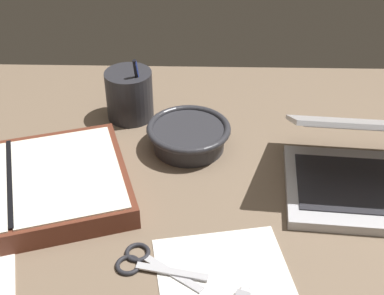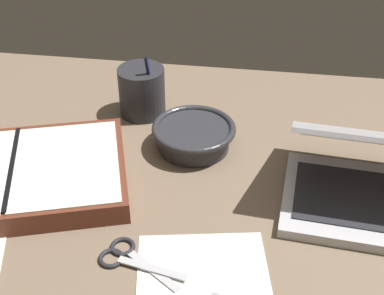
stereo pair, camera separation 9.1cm
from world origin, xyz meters
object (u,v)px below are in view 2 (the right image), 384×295
Objects in this scene: pen_cup at (142,91)px; planner at (13,178)px; laptop at (381,182)px; bowl at (194,135)px; scissors at (126,257)px.

pen_cup is 0.32× the size of planner.
bowl is at bearing 165.58° from laptop.
planner is (-29.14, -16.58, -0.66)cm from bowl.
bowl is 30.57cm from scissors.
pen_cup is 41.53cm from scissors.
bowl reaches higher than planner.
laptop is at bearing -26.14° from pen_cup.
laptop is 50.26cm from pen_cup.
laptop is 0.74× the size of planner.
pen_cup is at bearing 122.57° from scissors.
planner reaches higher than scissors.
planner is at bearing 173.62° from scissors.
laptop reaches higher than scissors.
scissors is (-38.54, -18.58, -4.11)cm from laptop.
pen_cup is at bearing 138.97° from bowl.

